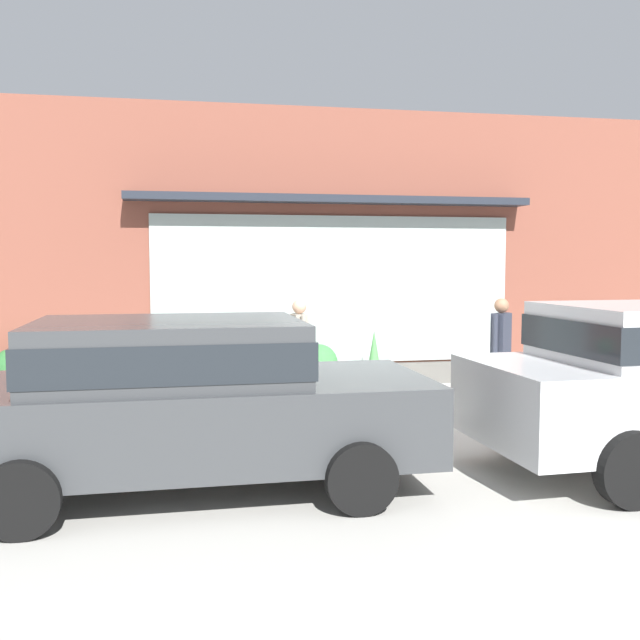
{
  "coord_description": "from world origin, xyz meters",
  "views": [
    {
      "loc": [
        -2.53,
        -8.76,
        2.1
      ],
      "look_at": [
        -0.55,
        1.2,
        1.27
      ],
      "focal_mm": 40.65,
      "sensor_mm": 36.0,
      "label": 1
    }
  ],
  "objects": [
    {
      "name": "ground_plane",
      "position": [
        0.0,
        0.0,
        0.0
      ],
      "size": [
        60.0,
        60.0,
        0.0
      ],
      "primitive_type": "plane",
      "color": "#B2AFA8"
    },
    {
      "name": "curb_strip",
      "position": [
        0.0,
        -0.2,
        0.06
      ],
      "size": [
        14.0,
        0.24,
        0.12
      ],
      "primitive_type": "cube",
      "color": "#B2B2AD",
      "rests_on": "ground_plane"
    },
    {
      "name": "storefront",
      "position": [
        0.0,
        3.19,
        2.26
      ],
      "size": [
        14.0,
        0.81,
        4.6
      ],
      "color": "brown",
      "rests_on": "ground_plane"
    },
    {
      "name": "fire_hydrant",
      "position": [
        -1.65,
        0.7,
        0.49
      ],
      "size": [
        0.39,
        0.35,
        0.96
      ],
      "color": "#4C8C47",
      "rests_on": "ground_plane"
    },
    {
      "name": "pedestrian_with_handbag",
      "position": [
        -0.81,
        1.42,
        0.88
      ],
      "size": [
        0.24,
        0.63,
        1.55
      ],
      "rotation": [
        0.0,
        0.0,
        1.74
      ],
      "color": "#232328",
      "rests_on": "ground_plane"
    },
    {
      "name": "pedestrian_passerby",
      "position": [
        2.03,
        0.85,
        0.9
      ],
      "size": [
        0.37,
        0.32,
        1.57
      ],
      "rotation": [
        0.0,
        0.0,
        0.67
      ],
      "color": "#232328",
      "rests_on": "ground_plane"
    },
    {
      "name": "parked_car_dark_gray",
      "position": [
        -2.47,
        -2.13,
        0.89
      ],
      "size": [
        4.31,
        2.12,
        1.57
      ],
      "rotation": [
        0.0,
        0.0,
        0.01
      ],
      "color": "#383A3D",
      "rests_on": "ground_plane"
    },
    {
      "name": "potted_plant_window_center",
      "position": [
        -0.32,
        2.49,
        0.4
      ],
      "size": [
        0.61,
        0.61,
        0.77
      ],
      "color": "#4C4C51",
      "rests_on": "ground_plane"
    },
    {
      "name": "potted_plant_trailing_edge",
      "position": [
        -4.98,
        2.74,
        0.42
      ],
      "size": [
        0.57,
        0.57,
        0.78
      ],
      "color": "#9E6042",
      "rests_on": "ground_plane"
    },
    {
      "name": "potted_plant_corner_tall",
      "position": [
        0.6,
        2.47,
        0.47
      ],
      "size": [
        0.29,
        0.29,
        0.98
      ],
      "color": "#B7B2A3",
      "rests_on": "ground_plane"
    },
    {
      "name": "potted_plant_window_left",
      "position": [
        4.25,
        2.65,
        0.36
      ],
      "size": [
        0.48,
        0.48,
        0.72
      ],
      "color": "#B7B2A3",
      "rests_on": "ground_plane"
    }
  ]
}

